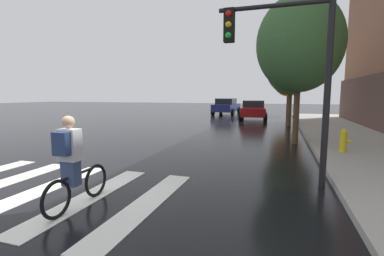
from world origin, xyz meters
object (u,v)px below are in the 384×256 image
at_px(street_tree_mid, 291,66).
at_px(street_tree_far, 289,78).
at_px(traffic_light_near, 288,58).
at_px(fire_hydrant, 343,141).
at_px(sedan_mid, 253,110).
at_px(street_tree_near, 299,44).
at_px(cyclist, 72,163).
at_px(sedan_far, 226,106).

xyz_separation_m(street_tree_mid, street_tree_far, (0.09, 8.66, -0.27)).
distance_m(street_tree_mid, street_tree_far, 8.66).
distance_m(traffic_light_near, fire_hydrant, 4.62).
height_order(sedan_mid, street_tree_near, street_tree_near).
xyz_separation_m(street_tree_near, street_tree_mid, (-0.04, 6.95, -0.20)).
bearing_deg(sedan_mid, street_tree_near, -75.90).
bearing_deg(sedan_mid, fire_hydrant, -72.27).
bearing_deg(cyclist, sedan_far, 94.27).
bearing_deg(sedan_mid, street_tree_mid, -55.46).
bearing_deg(cyclist, fire_hydrant, 48.33).
height_order(traffic_light_near, street_tree_near, street_tree_near).
height_order(street_tree_near, street_tree_far, street_tree_near).
bearing_deg(fire_hydrant, street_tree_near, 124.28).
bearing_deg(fire_hydrant, street_tree_far, 94.36).
xyz_separation_m(traffic_light_near, street_tree_near, (0.52, 5.55, 1.23)).
distance_m(sedan_mid, cyclist, 19.16).
bearing_deg(cyclist, street_tree_far, 80.06).
xyz_separation_m(sedan_mid, street_tree_mid, (2.69, -3.90, 3.07)).
bearing_deg(sedan_far, street_tree_mid, -56.62).
relative_size(sedan_far, traffic_light_near, 1.17).
height_order(street_tree_mid, street_tree_far, street_tree_mid).
xyz_separation_m(traffic_light_near, street_tree_far, (0.58, 21.15, 0.75)).
distance_m(traffic_light_near, street_tree_mid, 12.55).
bearing_deg(street_tree_mid, sedan_mid, 124.54).
bearing_deg(street_tree_mid, traffic_light_near, -92.21).
xyz_separation_m(traffic_light_near, street_tree_mid, (0.48, 12.50, 1.03)).
relative_size(cyclist, street_tree_far, 0.32).
relative_size(sedan_far, cyclist, 2.87).
xyz_separation_m(sedan_mid, sedan_far, (-3.21, 5.04, 0.04)).
height_order(cyclist, street_tree_mid, street_tree_mid).
bearing_deg(fire_hydrant, traffic_light_near, -118.78).
distance_m(cyclist, street_tree_mid, 16.04).
distance_m(cyclist, street_tree_far, 24.39).
bearing_deg(traffic_light_near, street_tree_mid, 87.79).
relative_size(sedan_far, street_tree_far, 0.92).
xyz_separation_m(sedan_far, street_tree_near, (5.93, -15.89, 3.23)).
distance_m(sedan_far, fire_hydrant, 19.38).
distance_m(sedan_far, cyclist, 24.22).
height_order(sedan_far, traffic_light_near, traffic_light_near).
bearing_deg(fire_hydrant, sedan_mid, 107.73).
bearing_deg(sedan_far, traffic_light_near, -75.84).
xyz_separation_m(sedan_mid, street_tree_far, (2.78, 4.75, 2.80)).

